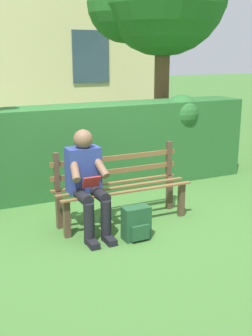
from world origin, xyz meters
The scene contains 5 objects.
ground centered at (0.00, 0.00, 0.00)m, with size 60.00×60.00×0.00m, color #3D6B2D.
park_bench centered at (0.00, -0.06, 0.44)m, with size 1.68×0.45×0.91m.
person_seated centered at (0.49, 0.10, 0.64)m, with size 0.44×0.73×1.19m.
hedge_backdrop centered at (-0.12, -1.39, 0.67)m, with size 5.17×0.71×1.38m.
backpack centered at (0.07, 0.52, 0.18)m, with size 0.30×0.24×0.38m.
Camera 1 is at (2.05, 4.39, 2.01)m, focal length 44.94 mm.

